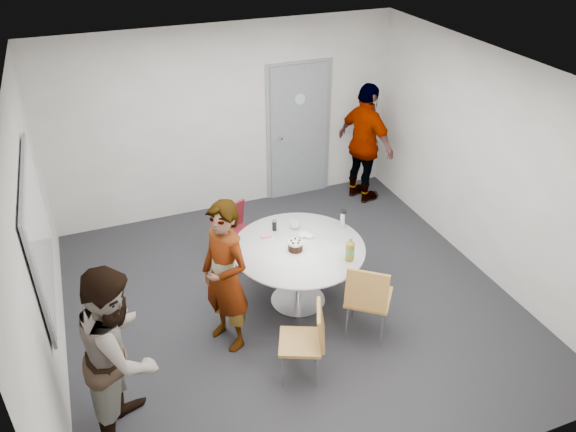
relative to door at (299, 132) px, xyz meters
name	(u,v)px	position (x,y,z in m)	size (l,w,h in m)	color
floor	(291,303)	(-1.10, -2.48, -1.03)	(5.00, 5.00, 0.00)	black
ceiling	(292,77)	(-1.10, -2.48, 1.67)	(5.00, 5.00, 0.00)	silver
wall_back	(226,121)	(-1.10, 0.02, 0.32)	(5.00, 5.00, 0.00)	#B8B5AF
wall_left	(37,253)	(-3.60, -2.48, 0.32)	(5.00, 5.00, 0.00)	#B8B5AF
wall_right	(487,166)	(1.40, -2.48, 0.32)	(5.00, 5.00, 0.00)	#B8B5AF
wall_front	(423,371)	(-1.10, -4.98, 0.32)	(5.00, 5.00, 0.00)	#B8B5AF
door	(299,132)	(0.00, 0.00, 0.00)	(1.02, 0.17, 2.12)	slate
whiteboard	(39,232)	(-3.56, -2.28, 0.42)	(0.04, 1.90, 1.25)	gray
table	(300,255)	(-0.99, -2.48, -0.36)	(1.48, 1.48, 1.05)	white
chair_near_left	(309,336)	(-1.34, -3.57, -0.51)	(0.56, 0.54, 0.85)	olive
chair_near_right	(368,296)	(-0.57, -3.31, -0.44)	(0.65, 0.66, 0.95)	olive
chair_far	(239,228)	(-1.39, -1.43, -0.54)	(0.52, 0.54, 0.81)	maroon
person_main	(225,277)	(-1.94, -2.81, -0.18)	(0.62, 0.41, 1.70)	#A5C6EA
person_left	(121,352)	(-3.05, -3.52, -0.16)	(0.84, 0.66, 1.74)	white
person_right	(365,144)	(0.85, -0.53, -0.11)	(1.07, 0.45, 1.83)	black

